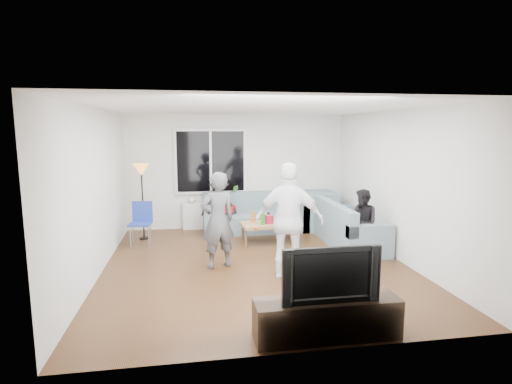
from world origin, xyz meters
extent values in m
cube|color=#56351C|center=(0.00, 0.00, -0.02)|extent=(5.00, 5.50, 0.04)
cube|color=white|center=(0.00, 0.00, 2.62)|extent=(5.00, 5.50, 0.04)
cube|color=silver|center=(0.00, 2.77, 1.30)|extent=(5.00, 0.04, 2.60)
cube|color=silver|center=(0.00, -2.77, 1.30)|extent=(5.00, 0.04, 2.60)
cube|color=silver|center=(-2.52, 0.00, 1.30)|extent=(0.04, 5.50, 2.60)
cube|color=silver|center=(2.52, 0.00, 1.30)|extent=(0.04, 5.50, 2.60)
cube|color=white|center=(-0.60, 2.69, 1.55)|extent=(1.62, 0.06, 1.47)
cube|color=black|center=(-0.60, 2.65, 1.55)|extent=(1.50, 0.02, 1.35)
cube|color=white|center=(-0.60, 2.64, 1.55)|extent=(0.05, 0.03, 1.35)
cube|color=silver|center=(-0.60, 2.65, 0.31)|extent=(1.30, 0.12, 0.62)
imported|color=#386A2A|center=(-0.08, 2.62, 0.81)|extent=(0.23, 0.19, 0.39)
imported|color=silver|center=(-1.03, 2.62, 0.70)|extent=(0.18, 0.18, 0.17)
cube|color=slate|center=(1.77, 2.27, 0.42)|extent=(0.85, 0.85, 0.85)
cube|color=#C3891C|center=(-0.60, 2.25, 0.51)|extent=(0.39, 0.33, 0.14)
cube|color=maroon|center=(-0.29, 2.33, 0.51)|extent=(0.44, 0.40, 0.13)
cube|color=#A67C50|center=(0.48, 1.32, 0.20)|extent=(1.15, 0.71, 0.40)
cylinder|color=maroon|center=(0.47, 1.27, 0.49)|extent=(0.17, 0.17, 0.17)
imported|color=#47484C|center=(-0.64, -0.03, 0.80)|extent=(0.67, 0.54, 1.59)
imported|color=white|center=(0.42, -0.63, 0.89)|extent=(1.12, 0.74, 1.77)
imported|color=black|center=(2.02, 0.28, 0.60)|extent=(0.59, 0.68, 1.20)
imported|color=black|center=(-0.45, 2.30, 0.61)|extent=(0.84, 0.54, 1.22)
cube|color=#322319|center=(0.38, -2.50, 0.22)|extent=(1.60, 0.40, 0.44)
imported|color=black|center=(0.38, -2.50, 0.75)|extent=(1.07, 0.14, 0.62)
cylinder|color=black|center=(0.88, 1.41, 0.50)|extent=(0.07, 0.07, 0.21)
cylinder|color=#C33D11|center=(0.68, 1.21, 0.51)|extent=(0.07, 0.07, 0.23)
cylinder|color=#DC5B0C|center=(0.17, 1.41, 0.50)|extent=(0.07, 0.07, 0.21)
cylinder|color=#198D19|center=(0.33, 1.19, 0.51)|extent=(0.08, 0.08, 0.23)
cylinder|color=#331B0B|center=(0.50, 1.44, 0.50)|extent=(0.07, 0.07, 0.19)
camera|label=1|loc=(-1.05, -6.44, 2.26)|focal=28.18mm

